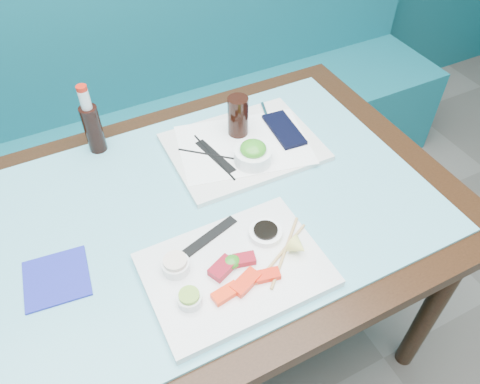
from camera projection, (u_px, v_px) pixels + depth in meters
name	position (u px, v px, depth m)	size (l,w,h in m)	color
booth_bench	(121.00, 138.00, 1.99)	(3.00, 0.56, 1.17)	#0F5965
dining_table	(194.00, 233.00, 1.26)	(1.40, 0.90, 0.75)	black
glass_top	(192.00, 212.00, 1.20)	(1.22, 0.76, 0.01)	#5DACBB
sashimi_plate	(235.00, 270.00, 1.06)	(0.40, 0.28, 0.02)	silver
salmon_left	(226.00, 293.00, 0.99)	(0.06, 0.03, 0.01)	#FF2E0A
salmon_mid	(246.00, 282.00, 1.01)	(0.07, 0.03, 0.02)	red
salmon_right	(267.00, 275.00, 1.03)	(0.06, 0.03, 0.01)	red
tuna_left	(222.00, 268.00, 1.04)	(0.06, 0.04, 0.02)	maroon
tuna_right	(244.00, 259.00, 1.05)	(0.05, 0.03, 0.02)	maroon
seaweed_garnish	(231.00, 262.00, 1.04)	(0.04, 0.04, 0.02)	#29781B
ramekin_wasabi	(190.00, 299.00, 0.98)	(0.05, 0.05, 0.02)	white
wasabi_fill	(189.00, 295.00, 0.97)	(0.04, 0.04, 0.01)	#79AC37
ramekin_ginger	(176.00, 266.00, 1.04)	(0.06, 0.06, 0.03)	white
ginger_fill	(175.00, 261.00, 1.02)	(0.05, 0.05, 0.01)	beige
soy_dish	(266.00, 233.00, 1.11)	(0.08, 0.08, 0.02)	white
soy_fill	(266.00, 230.00, 1.10)	(0.06, 0.06, 0.01)	black
lemon_wedge	(298.00, 247.00, 1.06)	(0.05, 0.05, 0.04)	#F2EE72
chopstick_sleeve	(210.00, 236.00, 1.11)	(0.16, 0.02, 0.00)	black
wooden_chopstick_a	(281.00, 253.00, 1.07)	(0.01, 0.01, 0.21)	tan
wooden_chopstick_b	(285.00, 251.00, 1.07)	(0.01, 0.01, 0.21)	tan
serving_tray	(244.00, 147.00, 1.35)	(0.42, 0.31, 0.02)	silver
paper_placemat	(244.00, 145.00, 1.35)	(0.37, 0.26, 0.00)	white
seaweed_bowl	(253.00, 156.00, 1.28)	(0.10, 0.10, 0.04)	white
seaweed_salad	(253.00, 149.00, 1.26)	(0.07, 0.07, 0.04)	#359221
cola_glass	(238.00, 116.00, 1.34)	(0.06, 0.06, 0.12)	black
navy_pouch	(284.00, 130.00, 1.38)	(0.07, 0.16, 0.01)	black
fork	(265.00, 111.00, 1.45)	(0.01, 0.01, 0.09)	silver
black_chopstick_a	(214.00, 157.00, 1.31)	(0.01, 0.01, 0.22)	black
black_chopstick_b	(216.00, 156.00, 1.31)	(0.01, 0.01, 0.22)	black
tray_sleeve	(215.00, 156.00, 1.31)	(0.03, 0.16, 0.00)	black
cola_bottle_body	(93.00, 129.00, 1.31)	(0.05, 0.05, 0.14)	black
cola_bottle_neck	(85.00, 99.00, 1.23)	(0.03, 0.03, 0.06)	silver
cola_bottle_cap	(81.00, 88.00, 1.21)	(0.03, 0.03, 0.01)	#B71A0B
blue_napkin	(56.00, 278.00, 1.05)	(0.14, 0.14, 0.01)	navy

